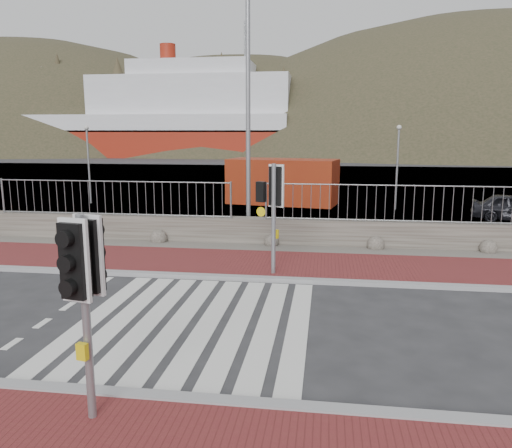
# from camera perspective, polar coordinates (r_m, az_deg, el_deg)

# --- Properties ---
(ground) EXTENTS (220.00, 220.00, 0.00)m
(ground) POSITION_cam_1_polar(r_m,az_deg,el_deg) (10.37, -7.10, -11.07)
(ground) COLOR #28282B
(ground) RESTS_ON ground
(sidewalk_far) EXTENTS (40.00, 3.00, 0.08)m
(sidewalk_far) POSITION_cam_1_polar(r_m,az_deg,el_deg) (14.54, -2.49, -4.50)
(sidewalk_far) COLOR maroon
(sidewalk_far) RESTS_ON ground
(kerb_near) EXTENTS (40.00, 0.25, 0.12)m
(kerb_near) POSITION_cam_1_polar(r_m,az_deg,el_deg) (7.77, -13.18, -18.63)
(kerb_near) COLOR gray
(kerb_near) RESTS_ON ground
(kerb_far) EXTENTS (40.00, 0.25, 0.12)m
(kerb_far) POSITION_cam_1_polar(r_m,az_deg,el_deg) (13.12, -3.69, -6.13)
(kerb_far) COLOR gray
(kerb_far) RESTS_ON ground
(zebra_crossing) EXTENTS (4.62, 5.60, 0.01)m
(zebra_crossing) POSITION_cam_1_polar(r_m,az_deg,el_deg) (10.37, -7.10, -11.03)
(zebra_crossing) COLOR silver
(zebra_crossing) RESTS_ON ground
(gravel_strip) EXTENTS (40.00, 1.50, 0.06)m
(gravel_strip) POSITION_cam_1_polar(r_m,az_deg,el_deg) (16.45, -1.22, -2.75)
(gravel_strip) COLOR #59544C
(gravel_strip) RESTS_ON ground
(stone_wall) EXTENTS (40.00, 0.60, 0.90)m
(stone_wall) POSITION_cam_1_polar(r_m,az_deg,el_deg) (17.13, -0.79, -0.77)
(stone_wall) COLOR #4C463E
(stone_wall) RESTS_ON ground
(railing) EXTENTS (18.07, 0.07, 1.22)m
(railing) POSITION_cam_1_polar(r_m,az_deg,el_deg) (16.77, -0.88, 3.72)
(railing) COLOR gray
(railing) RESTS_ON stone_wall
(quay) EXTENTS (120.00, 40.00, 0.50)m
(quay) POSITION_cam_1_polar(r_m,az_deg,el_deg) (37.48, 4.07, 4.66)
(quay) COLOR #4C4C4F
(quay) RESTS_ON ground
(water) EXTENTS (220.00, 50.00, 0.05)m
(water) POSITION_cam_1_polar(r_m,az_deg,el_deg) (72.35, 6.04, 7.44)
(water) COLOR #3F4C54
(water) RESTS_ON ground
(ferry) EXTENTS (50.00, 16.00, 20.00)m
(ferry) POSITION_cam_1_polar(r_m,az_deg,el_deg) (81.88, -11.61, 11.39)
(ferry) COLOR maroon
(ferry) RESTS_ON ground
(hills_backdrop) EXTENTS (254.00, 90.00, 100.00)m
(hills_backdrop) POSITION_cam_1_polar(r_m,az_deg,el_deg) (100.93, 10.16, -5.09)
(hills_backdrop) COLOR #2A2E1B
(hills_backdrop) RESTS_ON ground
(traffic_signal_near) EXTENTS (0.44, 0.31, 2.80)m
(traffic_signal_near) POSITION_cam_1_polar(r_m,az_deg,el_deg) (6.66, -19.11, -5.61)
(traffic_signal_near) COLOR gray
(traffic_signal_near) RESTS_ON ground
(traffic_signal_far) EXTENTS (0.74, 0.44, 2.99)m
(traffic_signal_far) POSITION_cam_1_polar(r_m,az_deg,el_deg) (13.01, 1.88, 3.28)
(traffic_signal_far) COLOR gray
(traffic_signal_far) RESTS_ON ground
(streetlight) EXTENTS (1.93, 0.33, 9.08)m
(streetlight) POSITION_cam_1_polar(r_m,az_deg,el_deg) (17.65, -0.40, 14.77)
(streetlight) COLOR gray
(streetlight) RESTS_ON ground
(shipping_container) EXTENTS (6.04, 3.42, 2.37)m
(shipping_container) POSITION_cam_1_polar(r_m,az_deg,el_deg) (26.74, 3.06, 4.88)
(shipping_container) COLOR #8F320F
(shipping_container) RESTS_ON ground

